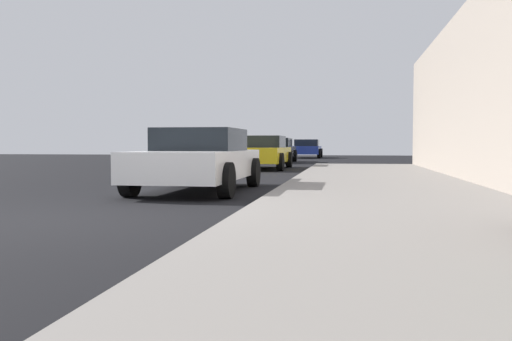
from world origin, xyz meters
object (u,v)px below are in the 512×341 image
Objects in this scene: car_white at (199,159)px; car_black at (275,150)px; car_yellow at (261,152)px; car_blue at (307,149)px.

car_white and car_black have the same top height.
car_white and car_yellow have the same top height.
car_black is 9.42m from car_blue.
car_yellow is 16.90m from car_blue.
car_blue is (0.47, 16.89, -0.00)m from car_yellow.
car_black is at bearing -86.21° from car_yellow.
car_white is at bearing 92.67° from car_black.
car_blue is (0.15, 26.79, -0.00)m from car_white.
car_white is 26.79m from car_blue.
car_white and car_blue have the same top height.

